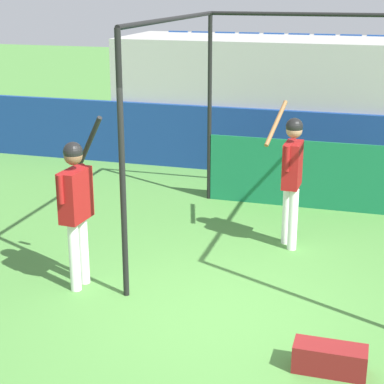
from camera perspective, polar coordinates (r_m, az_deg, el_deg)
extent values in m
plane|color=#477F38|center=(7.39, 2.46, -10.88)|extent=(60.00, 60.00, 0.00)
cube|color=navy|center=(12.55, 8.99, 4.25)|extent=(24.00, 0.12, 1.28)
cube|color=#9E9E99|center=(13.65, 9.84, 7.99)|extent=(7.60, 2.40, 2.53)
cube|color=navy|center=(13.55, -3.49, 8.43)|extent=(0.45, 0.40, 0.10)
cube|color=navy|center=(13.69, -3.25, 9.50)|extent=(0.45, 0.06, 0.40)
cube|color=navy|center=(13.38, -1.25, 8.34)|extent=(0.45, 0.40, 0.10)
cube|color=navy|center=(13.51, -1.02, 9.42)|extent=(0.45, 0.06, 0.40)
cube|color=navy|center=(13.23, 1.04, 8.22)|extent=(0.45, 0.40, 0.10)
cube|color=navy|center=(13.36, 1.26, 9.32)|extent=(0.45, 0.06, 0.40)
cube|color=navy|center=(13.09, 3.39, 8.10)|extent=(0.45, 0.40, 0.10)
cube|color=navy|center=(13.23, 3.59, 9.20)|extent=(0.45, 0.06, 0.40)
cube|color=navy|center=(12.98, 5.77, 7.95)|extent=(0.45, 0.40, 0.10)
cube|color=navy|center=(13.12, 5.96, 9.07)|extent=(0.45, 0.06, 0.40)
cube|color=navy|center=(12.89, 8.20, 7.79)|extent=(0.45, 0.40, 0.10)
cube|color=navy|center=(13.03, 8.36, 8.92)|extent=(0.45, 0.06, 0.40)
cube|color=navy|center=(12.83, 10.65, 7.62)|extent=(0.45, 0.40, 0.10)
cube|color=navy|center=(12.97, 10.79, 8.75)|extent=(0.45, 0.06, 0.40)
cube|color=navy|center=(12.79, 13.11, 7.43)|extent=(0.45, 0.40, 0.10)
cube|color=navy|center=(12.92, 13.24, 8.56)|extent=(0.45, 0.06, 0.40)
cube|color=navy|center=(12.77, 15.59, 7.22)|extent=(0.45, 0.40, 0.10)
cube|color=navy|center=(12.91, 15.70, 8.36)|extent=(0.45, 0.06, 0.40)
cube|color=navy|center=(14.24, -2.42, 10.54)|extent=(0.45, 0.40, 0.10)
cube|color=navy|center=(14.38, -2.19, 11.53)|extent=(0.45, 0.06, 0.40)
cube|color=navy|center=(14.08, -0.26, 10.46)|extent=(0.45, 0.40, 0.10)
cube|color=navy|center=(14.22, -0.05, 11.47)|extent=(0.45, 0.06, 0.40)
cube|color=navy|center=(13.93, 1.94, 10.38)|extent=(0.45, 0.40, 0.10)
cube|color=navy|center=(14.07, 2.14, 11.39)|extent=(0.45, 0.06, 0.40)
cube|color=navy|center=(13.80, 4.19, 10.27)|extent=(0.45, 0.40, 0.10)
cube|color=navy|center=(13.95, 4.37, 11.30)|extent=(0.45, 0.06, 0.40)
cube|color=navy|center=(13.70, 6.47, 10.15)|extent=(0.45, 0.40, 0.10)
cube|color=navy|center=(13.85, 6.64, 11.18)|extent=(0.45, 0.06, 0.40)
cube|color=navy|center=(13.61, 8.78, 10.00)|extent=(0.45, 0.40, 0.10)
cube|color=navy|center=(13.76, 8.94, 11.05)|extent=(0.45, 0.06, 0.40)
cube|color=navy|center=(13.55, 11.12, 9.84)|extent=(0.45, 0.40, 0.10)
cube|color=navy|center=(13.70, 11.25, 10.89)|extent=(0.45, 0.06, 0.40)
cube|color=navy|center=(13.51, 13.47, 9.67)|extent=(0.45, 0.40, 0.10)
cube|color=navy|center=(13.66, 13.59, 10.72)|extent=(0.45, 0.06, 0.40)
cube|color=navy|center=(13.49, 15.83, 9.47)|extent=(0.45, 0.40, 0.10)
cube|color=navy|center=(13.64, 15.93, 10.53)|extent=(0.45, 0.06, 0.40)
cube|color=navy|center=(14.95, -1.43, 12.44)|extent=(0.45, 0.40, 0.10)
cube|color=navy|center=(15.10, -1.22, 13.37)|extent=(0.45, 0.06, 0.40)
cube|color=navy|center=(14.79, 0.65, 12.39)|extent=(0.45, 0.40, 0.10)
cube|color=navy|center=(14.95, 0.84, 13.33)|extent=(0.45, 0.06, 0.40)
cube|color=navy|center=(14.65, 2.77, 12.31)|extent=(0.45, 0.40, 0.10)
cube|color=navy|center=(14.81, 2.95, 13.26)|extent=(0.45, 0.06, 0.40)
cube|color=navy|center=(14.53, 4.92, 12.22)|extent=(0.45, 0.40, 0.10)
cube|color=navy|center=(14.69, 5.09, 13.18)|extent=(0.45, 0.06, 0.40)
cube|color=navy|center=(14.43, 7.11, 12.12)|extent=(0.45, 0.40, 0.10)
cube|color=navy|center=(14.59, 7.26, 13.08)|extent=(0.45, 0.06, 0.40)
cube|color=navy|center=(14.36, 9.32, 11.99)|extent=(0.45, 0.40, 0.10)
cube|color=navy|center=(14.51, 9.46, 12.96)|extent=(0.45, 0.06, 0.40)
cube|color=navy|center=(14.30, 11.55, 11.84)|extent=(0.45, 0.40, 0.10)
cube|color=navy|center=(14.45, 11.68, 12.81)|extent=(0.45, 0.06, 0.40)
cube|color=navy|center=(14.26, 13.79, 11.68)|extent=(0.45, 0.40, 0.10)
cube|color=navy|center=(14.42, 13.90, 12.65)|extent=(0.45, 0.06, 0.40)
cube|color=navy|center=(14.24, 16.04, 11.49)|extent=(0.45, 0.40, 0.10)
cube|color=navy|center=(14.40, 16.13, 12.47)|extent=(0.45, 0.06, 0.40)
cylinder|color=black|center=(7.30, -6.22, 1.95)|extent=(0.07, 0.07, 3.13)
cylinder|color=black|center=(10.85, 1.57, 7.32)|extent=(0.07, 0.07, 3.13)
cylinder|color=black|center=(8.83, -1.66, 15.13)|extent=(0.06, 3.84, 0.06)
cylinder|color=black|center=(10.38, 10.43, 15.28)|extent=(3.16, 0.06, 0.06)
cube|color=#14663D|center=(10.77, 9.66, 1.57)|extent=(3.09, 0.03, 1.15)
cylinder|color=white|center=(9.05, 8.96, -2.43)|extent=(0.13, 0.13, 0.89)
cylinder|color=white|center=(9.26, 8.43, -1.95)|extent=(0.13, 0.13, 0.89)
cube|color=maroon|center=(8.93, 8.92, 2.40)|extent=(0.23, 0.45, 0.63)
sphere|color=#A37556|center=(8.81, 9.07, 5.45)|extent=(0.22, 0.22, 0.22)
sphere|color=black|center=(8.80, 9.09, 5.77)|extent=(0.23, 0.23, 0.23)
cylinder|color=maroon|center=(8.67, 8.45, 2.94)|extent=(0.07, 0.07, 0.35)
cylinder|color=maroon|center=(9.12, 8.96, 3.65)|extent=(0.07, 0.07, 0.35)
cylinder|color=brown|center=(9.10, 7.49, 6.09)|extent=(0.21, 0.74, 0.54)
sphere|color=brown|center=(9.04, 9.52, 4.31)|extent=(0.08, 0.08, 0.08)
cylinder|color=white|center=(7.90, -10.41, -5.68)|extent=(0.14, 0.14, 0.88)
cylinder|color=white|center=(8.07, -9.64, -5.12)|extent=(0.14, 0.14, 0.88)
cube|color=maroon|center=(7.72, -10.32, -0.27)|extent=(0.25, 0.49, 0.62)
sphere|color=brown|center=(7.58, -10.52, 3.18)|extent=(0.22, 0.22, 0.22)
sphere|color=black|center=(7.57, -10.54, 3.54)|extent=(0.23, 0.23, 0.23)
cylinder|color=maroon|center=(7.49, -11.60, 0.22)|extent=(0.07, 0.07, 0.34)
cylinder|color=maroon|center=(7.90, -9.72, 1.26)|extent=(0.07, 0.07, 0.34)
cylinder|color=black|center=(7.87, -9.17, 4.28)|extent=(0.51, 0.32, 0.74)
sphere|color=black|center=(7.83, -10.51, 1.44)|extent=(0.08, 0.08, 0.08)
cube|color=maroon|center=(6.50, 12.14, -14.29)|extent=(0.70, 0.28, 0.28)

